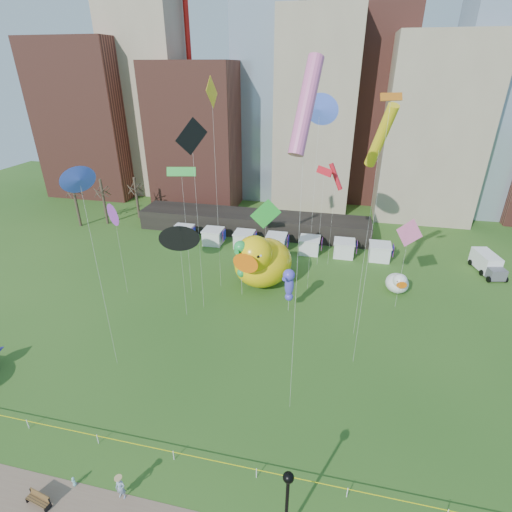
% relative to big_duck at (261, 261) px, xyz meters
% --- Properties ---
extents(ground, '(160.00, 160.00, 0.00)m').
position_rel_big_duck_xyz_m(ground, '(-0.94, -25.29, -3.41)').
color(ground, '#245019').
rests_on(ground, ground).
extents(skyline, '(101.00, 23.00, 68.00)m').
position_rel_big_duck_xyz_m(skyline, '(1.31, 35.77, 18.03)').
color(skyline, brown).
rests_on(skyline, ground).
extents(pavilion, '(38.00, 6.00, 3.20)m').
position_rel_big_duck_xyz_m(pavilion, '(-4.94, 16.71, -1.81)').
color(pavilion, black).
rests_on(pavilion, ground).
extents(vendor_tents, '(33.24, 2.80, 2.40)m').
position_rel_big_duck_xyz_m(vendor_tents, '(0.08, 10.71, -2.31)').
color(vendor_tents, white).
rests_on(vendor_tents, ground).
extents(bare_trees, '(8.44, 6.44, 8.50)m').
position_rel_big_duck_xyz_m(bare_trees, '(-31.10, 15.25, 0.60)').
color(bare_trees, '#382B21').
rests_on(bare_trees, ground).
extents(caution_tape, '(50.00, 0.06, 0.90)m').
position_rel_big_duck_xyz_m(caution_tape, '(-0.94, -25.29, -2.73)').
color(caution_tape, white).
rests_on(caution_tape, ground).
extents(big_duck, '(8.61, 10.35, 7.44)m').
position_rel_big_duck_xyz_m(big_duck, '(0.00, 0.00, 0.00)').
color(big_duck, yellow).
rests_on(big_duck, ground).
extents(small_duck, '(3.07, 3.91, 2.90)m').
position_rel_big_duck_xyz_m(small_duck, '(16.67, 1.83, -2.08)').
color(small_duck, white).
rests_on(small_duck, ground).
extents(seahorse_green, '(1.75, 2.10, 7.17)m').
position_rel_big_duck_xyz_m(seahorse_green, '(-1.81, -2.90, 1.81)').
color(seahorse_green, silver).
rests_on(seahorse_green, ground).
extents(seahorse_purple, '(1.75, 1.94, 5.39)m').
position_rel_big_duck_xyz_m(seahorse_purple, '(4.25, -5.20, 0.34)').
color(seahorse_purple, silver).
rests_on(seahorse_purple, ground).
extents(park_bench, '(1.75, 0.83, 0.86)m').
position_rel_big_duck_xyz_m(park_bench, '(-8.04, -30.03, -2.94)').
color(park_bench, brown).
rests_on(park_bench, footpath).
extents(lamppost, '(0.62, 0.62, 5.94)m').
position_rel_big_duck_xyz_m(lamppost, '(7.52, -28.49, 0.22)').
color(lamppost, black).
rests_on(lamppost, footpath).
extents(box_truck, '(3.35, 6.16, 2.48)m').
position_rel_big_duck_xyz_m(box_truck, '(28.99, 10.03, -2.14)').
color(box_truck, white).
rests_on(box_truck, ground).
extents(woman, '(0.67, 0.44, 1.84)m').
position_rel_big_duck_xyz_m(woman, '(-3.12, -28.49, -2.47)').
color(woman, silver).
rests_on(woman, footpath).
extents(toddler, '(0.31, 0.27, 0.76)m').
position_rel_big_duck_xyz_m(toddler, '(-6.64, -28.49, -3.01)').
color(toddler, silver).
rests_on(toddler, footpath).
extents(kite_0, '(2.10, 0.98, 14.25)m').
position_rel_big_duck_xyz_m(kite_0, '(8.00, 7.42, 9.09)').
color(kite_0, silver).
rests_on(kite_0, ground).
extents(kite_1, '(2.27, 2.59, 11.00)m').
position_rel_big_duck_xyz_m(kite_1, '(16.25, -1.58, 5.81)').
color(kite_1, silver).
rests_on(kite_1, ground).
extents(kite_2, '(2.29, 2.63, 20.89)m').
position_rel_big_duck_xyz_m(kite_2, '(-5.39, -6.55, 15.49)').
color(kite_2, silver).
rests_on(kite_2, ground).
extents(kite_3, '(3.10, 1.08, 15.49)m').
position_rel_big_duck_xyz_m(kite_3, '(-7.96, -3.80, 11.53)').
color(kite_3, silver).
rests_on(kite_3, ground).
extents(kite_4, '(0.19, 3.09, 24.26)m').
position_rel_big_duck_xyz_m(kite_4, '(-4.92, -1.49, 18.85)').
color(kite_4, silver).
rests_on(kite_4, ground).
extents(kite_5, '(1.02, 1.86, 18.55)m').
position_rel_big_duck_xyz_m(kite_5, '(-10.14, -17.31, 14.13)').
color(kite_5, silver).
rests_on(kite_5, ground).
extents(kite_6, '(1.58, 1.05, 23.49)m').
position_rel_big_duck_xyz_m(kite_6, '(11.49, -12.11, 19.17)').
color(kite_6, silver).
rests_on(kite_6, ground).
extents(kite_7, '(2.08, 1.77, 11.41)m').
position_rel_big_duck_xyz_m(kite_7, '(-15.72, -5.52, 6.77)').
color(kite_7, silver).
rests_on(kite_7, ground).
extents(kite_8, '(2.20, 2.59, 13.71)m').
position_rel_big_duck_xyz_m(kite_8, '(6.56, 6.96, 9.77)').
color(kite_8, silver).
rests_on(kite_8, ground).
extents(kite_9, '(1.74, 3.26, 25.77)m').
position_rel_big_duck_xyz_m(kite_9, '(6.40, -18.77, 19.68)').
color(kite_9, silver).
rests_on(kite_9, ground).
extents(kite_10, '(2.77, 1.10, 10.79)m').
position_rel_big_duck_xyz_m(kite_10, '(-6.77, -8.37, 5.98)').
color(kite_10, silver).
rests_on(kite_10, ground).
extents(kite_11, '(3.69, 0.66, 11.19)m').
position_rel_big_duck_xyz_m(kite_11, '(0.36, 0.66, 5.86)').
color(kite_11, silver).
rests_on(kite_11, ground).
extents(kite_12, '(2.34, 3.22, 22.62)m').
position_rel_big_duck_xyz_m(kite_12, '(11.54, -7.67, 16.50)').
color(kite_12, silver).
rests_on(kite_12, ground).
extents(kite_13, '(2.64, 2.23, 22.71)m').
position_rel_big_duck_xyz_m(kite_13, '(5.90, 0.13, 17.74)').
color(kite_13, silver).
rests_on(kite_13, ground).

